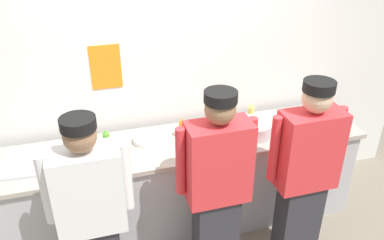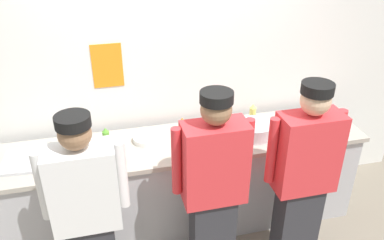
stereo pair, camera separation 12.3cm
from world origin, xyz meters
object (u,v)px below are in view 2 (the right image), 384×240
object	(u,v)px
squeeze_bottle_secondary	(182,128)
ramekin_yellow_sauce	(207,141)
ramekin_red_sauce	(330,124)
squeeze_bottle_spare	(253,114)
chef_center	(214,188)
ramekin_orange_sauce	(194,127)
chefs_knife	(300,130)
mixing_bowl_steel	(254,130)
plate_stack_front	(148,139)
deli_cup	(226,142)
sheet_tray	(31,161)
chef_near_left	(88,213)
squeeze_bottle_primary	(106,140)
ramekin_green_sauce	(112,139)
chef_far_right	(303,177)

from	to	relation	value
squeeze_bottle_secondary	ramekin_yellow_sauce	xyz separation A→B (m)	(0.18, -0.16, -0.07)
ramekin_red_sauce	squeeze_bottle_spare	bearing A→B (deg)	162.07
chef_center	ramekin_yellow_sauce	size ratio (longest dim) A/B	18.41
ramekin_yellow_sauce	ramekin_orange_sauce	bearing A→B (deg)	100.71
squeeze_bottle_spare	chefs_knife	bearing A→B (deg)	-32.88
mixing_bowl_steel	chefs_knife	world-z (taller)	mixing_bowl_steel
plate_stack_front	chefs_knife	world-z (taller)	plate_stack_front
mixing_bowl_steel	deli_cup	size ratio (longest dim) A/B	2.93
ramekin_orange_sauce	ramekin_yellow_sauce	distance (m)	0.27
mixing_bowl_steel	chefs_knife	distance (m)	0.44
chef_center	squeeze_bottle_secondary	xyz separation A→B (m)	(-0.07, 0.72, 0.11)
sheet_tray	ramekin_orange_sauce	bearing A→B (deg)	7.79
deli_cup	squeeze_bottle_secondary	bearing A→B (deg)	139.60
chef_center	plate_stack_front	bearing A→B (deg)	117.55
ramekin_red_sauce	chefs_knife	xyz separation A→B (m)	(-0.30, -0.02, -0.01)
chef_near_left	ramekin_red_sauce	xyz separation A→B (m)	(2.18, 0.61, 0.07)
squeeze_bottle_spare	mixing_bowl_steel	bearing A→B (deg)	-107.17
squeeze_bottle_primary	squeeze_bottle_secondary	world-z (taller)	squeeze_bottle_primary
sheet_tray	deli_cup	xyz separation A→B (m)	(1.55, -0.18, 0.04)
squeeze_bottle_secondary	chef_near_left	bearing A→B (deg)	-138.17
chef_center	ramekin_green_sauce	distance (m)	1.03
deli_cup	sheet_tray	bearing A→B (deg)	173.50
ramekin_yellow_sauce	deli_cup	bearing A→B (deg)	-38.95
sheet_tray	squeeze_bottle_primary	distance (m)	0.60
chef_far_right	plate_stack_front	distance (m)	1.31
sheet_tray	ramekin_yellow_sauce	size ratio (longest dim) A/B	4.87
squeeze_bottle_primary	chefs_knife	bearing A→B (deg)	-3.13
chef_center	chef_near_left	bearing A→B (deg)	-178.39
chef_near_left	ramekin_green_sauce	bearing A→B (deg)	74.46
chef_near_left	mixing_bowl_steel	size ratio (longest dim) A/B	5.00
mixing_bowl_steel	squeeze_bottle_spare	bearing A→B (deg)	72.83
squeeze_bottle_spare	deli_cup	world-z (taller)	squeeze_bottle_spare
chef_far_right	squeeze_bottle_spare	bearing A→B (deg)	95.68
squeeze_bottle_secondary	chefs_knife	xyz separation A→B (m)	(1.05, -0.15, -0.08)
sheet_tray	squeeze_bottle_primary	xyz separation A→B (m)	(0.60, 0.03, 0.09)
ramekin_red_sauce	ramekin_green_sauce	world-z (taller)	ramekin_green_sauce
chef_near_left	squeeze_bottle_primary	xyz separation A→B (m)	(0.18, 0.68, 0.15)
plate_stack_front	ramekin_green_sauce	distance (m)	0.30
ramekin_orange_sauce	ramekin_green_sauce	world-z (taller)	ramekin_green_sauce
plate_stack_front	mixing_bowl_steel	world-z (taller)	mixing_bowl_steel
squeeze_bottle_primary	ramekin_red_sauce	xyz separation A→B (m)	(2.00, -0.07, -0.08)
chefs_knife	squeeze_bottle_primary	bearing A→B (deg)	176.87
mixing_bowl_steel	squeeze_bottle_spare	world-z (taller)	squeeze_bottle_spare
chef_center	ramekin_yellow_sauce	world-z (taller)	chef_center
plate_stack_front	squeeze_bottle_spare	bearing A→B (deg)	4.72
mixing_bowl_steel	ramekin_green_sauce	distance (m)	1.23
chef_far_right	squeeze_bottle_spare	distance (m)	0.85
sheet_tray	chefs_knife	bearing A→B (deg)	-1.66
chef_far_right	plate_stack_front	size ratio (longest dim) A/B	6.67
chef_near_left	squeeze_bottle_primary	world-z (taller)	chef_near_left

